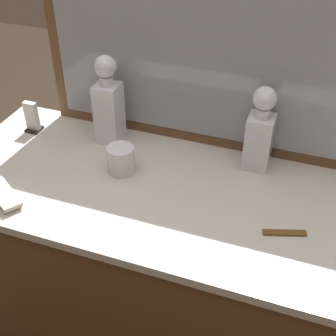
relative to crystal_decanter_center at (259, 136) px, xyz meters
The scene contains 8 objects.
dresser 0.61m from the crystal_decanter_center, 136.73° to the right, with size 1.40×0.60×0.84m.
dresser_mirror 0.30m from the crystal_decanter_center, 161.43° to the left, with size 1.04×0.03×0.60m.
crystal_decanter_center is the anchor object (origin of this frame).
crystal_decanter_right 0.50m from the crystal_decanter_center, behind, with size 0.08×0.08×0.30m.
crystal_tumbler_left 0.43m from the crystal_decanter_center, 156.62° to the right, with size 0.08×0.08×0.09m.
silver_brush_far_right 0.78m from the crystal_decanter_center, 148.27° to the right, with size 0.16×0.13×0.02m.
tortoiseshell_comb 0.32m from the crystal_decanter_center, 64.32° to the right, with size 0.12×0.05×0.01m.
napkin_holder 0.78m from the crystal_decanter_center, behind, with size 0.05×0.05×0.11m.
Camera 1 is at (0.36, -1.00, 1.72)m, focal length 49.70 mm.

